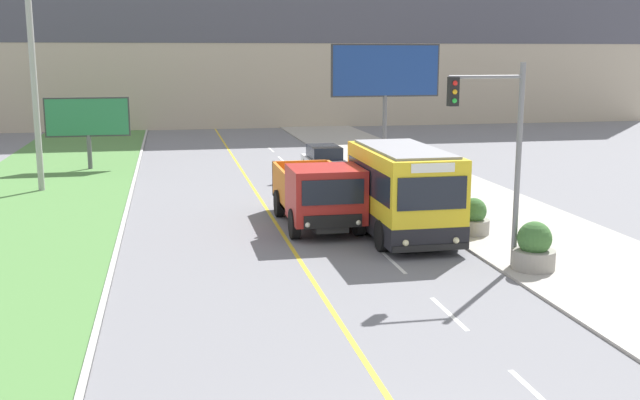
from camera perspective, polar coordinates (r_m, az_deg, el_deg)
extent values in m
cube|color=silver|center=(14.86, 16.36, -14.18)|extent=(0.12, 2.40, 0.01)
cube|color=silver|center=(18.72, 9.78, -8.51)|extent=(0.12, 2.40, 0.01)
cube|color=silver|center=(22.86, 5.63, -4.77)|extent=(0.12, 2.40, 0.01)
cube|color=silver|center=(27.15, 2.80, -2.17)|extent=(0.12, 2.40, 0.01)
cube|color=silver|center=(31.52, 0.76, -0.29)|extent=(0.12, 2.40, 0.01)
cube|color=silver|center=(35.95, -0.79, 1.13)|extent=(0.12, 2.40, 0.01)
cube|color=silver|center=(40.42, -1.99, 2.24)|extent=(0.12, 2.40, 0.01)
cube|color=silver|center=(44.92, -2.96, 3.13)|extent=(0.12, 2.40, 0.01)
cube|color=silver|center=(49.43, -3.75, 3.85)|extent=(0.12, 2.40, 0.01)
cube|color=#BCAD93|center=(67.27, -8.44, 14.29)|extent=(80.00, 8.00, 20.20)
cube|color=yellow|center=(25.64, 6.33, 0.75)|extent=(2.50, 5.76, 2.76)
cube|color=black|center=(25.84, 6.28, -1.49)|extent=(2.52, 5.78, 0.70)
cube|color=black|center=(25.57, 6.35, 1.67)|extent=(2.52, 5.30, 0.97)
cube|color=gray|center=(25.42, 6.40, 3.91)|extent=(2.12, 5.19, 0.08)
cube|color=black|center=(22.87, 8.55, 0.49)|extent=(2.20, 0.04, 1.01)
cube|color=black|center=(23.22, 8.44, -3.63)|extent=(2.45, 0.06, 0.20)
sphere|color=#F4EAB2|center=(22.91, 6.55, -3.27)|extent=(0.20, 0.20, 0.20)
sphere|color=#F4EAB2|center=(23.45, 10.34, -3.04)|extent=(0.20, 0.20, 0.20)
cube|color=white|center=(22.73, 8.61, 2.44)|extent=(1.37, 0.04, 0.28)
cylinder|color=black|center=(24.03, 4.74, -2.74)|extent=(0.28, 1.00, 1.00)
cylinder|color=black|center=(24.78, 10.02, -2.44)|extent=(0.28, 1.00, 1.00)
cylinder|color=black|center=(27.28, 2.73, -1.04)|extent=(0.28, 1.00, 1.00)
cylinder|color=black|center=(27.95, 7.46, -0.83)|extent=(0.28, 1.00, 1.00)
cube|color=black|center=(27.82, -0.38, -0.90)|extent=(1.11, 6.19, 0.20)
cube|color=#AD231E|center=(25.79, 0.42, 0.47)|extent=(2.46, 2.40, 1.85)
cube|color=black|center=(24.57, 1.01, 0.59)|extent=(2.09, 0.04, 0.83)
cube|color=black|center=(24.76, 1.00, -1.65)|extent=(1.97, 0.06, 0.44)
sphere|color=silver|center=(24.60, -0.96, -1.90)|extent=(0.18, 0.18, 0.18)
sphere|color=silver|center=(24.96, 2.94, -1.73)|extent=(0.18, 0.18, 0.18)
cube|color=orange|center=(29.06, -0.88, -0.06)|extent=(2.34, 3.54, 0.12)
cube|color=orange|center=(28.76, -3.06, 1.11)|extent=(0.12, 3.54, 1.40)
cube|color=orange|center=(29.16, 1.26, 1.26)|extent=(0.12, 3.54, 1.40)
cube|color=orange|center=(27.29, -0.23, 0.58)|extent=(2.34, 0.12, 1.40)
cube|color=orange|center=(30.60, -1.47, 1.73)|extent=(2.34, 0.12, 1.40)
cube|color=orange|center=(27.15, -0.23, 2.28)|extent=(2.34, 0.12, 0.24)
cylinder|color=black|center=(25.55, -1.96, -1.82)|extent=(0.30, 1.04, 1.04)
cylinder|color=black|center=(26.01, 2.97, -1.60)|extent=(0.30, 1.04, 1.04)
cylinder|color=black|center=(29.07, -3.14, -0.24)|extent=(0.30, 1.04, 1.04)
cylinder|color=black|center=(29.47, 1.22, -0.07)|extent=(0.30, 1.04, 1.04)
cube|color=silver|center=(39.49, 0.35, 2.75)|extent=(1.80, 4.30, 0.61)
cube|color=black|center=(39.51, 0.32, 3.68)|extent=(1.53, 2.37, 0.65)
cylinder|color=black|center=(38.11, -0.45, 2.17)|extent=(0.18, 0.62, 0.62)
cylinder|color=black|center=(38.45, 1.92, 2.24)|extent=(0.18, 0.62, 0.62)
cylinder|color=black|center=(40.62, -1.14, 2.72)|extent=(0.18, 0.62, 0.62)
cylinder|color=black|center=(40.93, 1.09, 2.79)|extent=(0.18, 0.62, 0.62)
cylinder|color=#9E9E99|center=(36.31, -21.05, 9.69)|extent=(0.28, 0.28, 11.58)
cylinder|color=slate|center=(22.33, 14.85, 2.40)|extent=(0.16, 0.16, 5.99)
cylinder|color=slate|center=(21.63, 12.54, 9.15)|extent=(2.20, 0.10, 0.10)
cube|color=black|center=(21.28, 10.11, 8.13)|extent=(0.28, 0.24, 0.80)
sphere|color=red|center=(21.15, 10.26, 8.76)|extent=(0.14, 0.14, 0.14)
sphere|color=orange|center=(21.16, 10.24, 8.11)|extent=(0.14, 0.14, 0.14)
sphere|color=green|center=(21.17, 10.21, 7.46)|extent=(0.14, 0.14, 0.14)
cylinder|color=#59595B|center=(41.42, 4.93, 5.20)|extent=(0.24, 0.24, 3.99)
cube|color=#333333|center=(41.21, 5.01, 9.80)|extent=(6.03, 0.20, 2.82)
cube|color=navy|center=(41.10, 5.05, 9.80)|extent=(5.87, 0.02, 2.66)
cylinder|color=#59595B|center=(42.76, -17.15, 3.50)|extent=(0.24, 0.24, 1.87)
cube|color=#333333|center=(42.57, -17.30, 6.06)|extent=(4.45, 0.20, 2.12)
cube|color=#287547|center=(42.46, -17.31, 6.05)|extent=(4.29, 0.02, 1.96)
cylinder|color=gray|center=(22.62, 15.95, -4.37)|extent=(1.24, 1.24, 0.57)
sphere|color=#3D6B33|center=(22.47, 16.03, -2.83)|extent=(0.99, 0.99, 0.99)
cylinder|color=gray|center=(26.49, 11.58, -1.99)|extent=(1.12, 1.12, 0.51)
sphere|color=#3D6B33|center=(26.37, 11.63, -0.81)|extent=(0.89, 0.89, 0.89)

